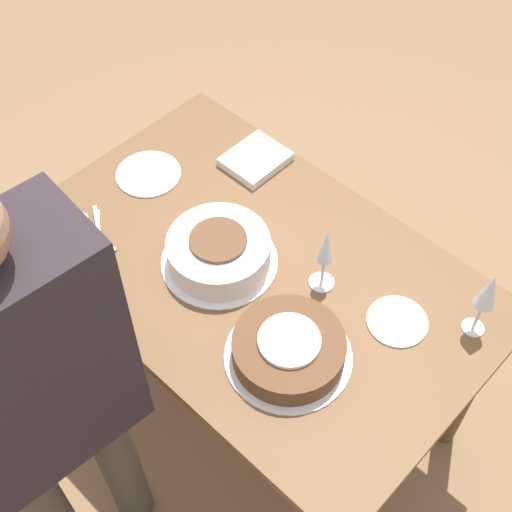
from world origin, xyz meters
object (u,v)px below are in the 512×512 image
Objects in this scene: wine_glass_far at (489,293)px; wine_glass_near at (325,250)px; cake_front_chocolate at (289,349)px; person_cutting at (37,394)px; cake_center_white at (219,252)px.

wine_glass_near is at bearing -157.03° from wine_glass_far.
person_cutting is at bearing -116.28° from cake_front_chocolate.
wine_glass_near is at bearing 110.69° from cake_front_chocolate.
cake_center_white is 0.21× the size of person_cutting.
cake_center_white is 0.30m from wine_glass_near.
cake_front_chocolate is at bearing -21.04° from person_cutting.
cake_center_white is 1.44× the size of wine_glass_far.
wine_glass_far is at bearing -25.67° from person_cutting.
cake_front_chocolate is 0.27m from wine_glass_near.
person_cutting is (0.08, -0.61, 0.14)m from cake_center_white.
wine_glass_far is (0.29, 0.39, 0.12)m from cake_front_chocolate.
wine_glass_far is 1.05m from person_cutting.
wine_glass_far reaches higher than wine_glass_near.
cake_center_white is 0.35m from cake_front_chocolate.
person_cutting is at bearing -82.54° from cake_center_white.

